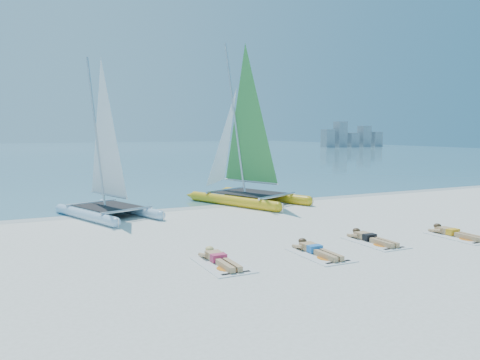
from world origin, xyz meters
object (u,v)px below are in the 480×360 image
object	(u,v)px
sunbather_a	(219,258)
towel_c	(375,243)
towel_b	(320,255)
towel_d	(459,237)
sunbather_c	(370,237)
towel_a	(222,265)
sunbather_b	(316,249)
catamaran_yellow	(240,150)
sunbather_d	(454,232)
catamaran_blue	(106,167)

from	to	relation	value
sunbather_a	towel_c	bearing A→B (deg)	-0.57
towel_b	sunbather_a	bearing A→B (deg)	169.79
towel_d	sunbather_c	bearing A→B (deg)	165.01
towel_a	sunbather_a	distance (m)	0.22
towel_a	sunbather_c	xyz separation A→B (m)	(4.79, 0.34, 0.11)
sunbather_b	towel_c	xyz separation A→B (m)	(2.19, 0.23, -0.11)
sunbather_a	towel_c	xyz separation A→B (m)	(4.79, -0.05, -0.11)
towel_b	sunbather_c	bearing A→B (deg)	15.61
catamaran_yellow	towel_c	world-z (taller)	catamaran_yellow
towel_b	towel_c	world-z (taller)	same
towel_a	towel_c	world-z (taller)	same
towel_a	sunbather_a	bearing A→B (deg)	90.00
sunbather_d	sunbather_b	bearing A→B (deg)	178.55
catamaran_blue	towel_a	distance (m)	8.08
catamaran_yellow	sunbather_b	bearing A→B (deg)	-126.24
catamaran_yellow	towel_c	bearing A→B (deg)	-112.33
towel_b	towel_a	bearing A→B (deg)	173.93
towel_c	sunbather_d	distance (m)	2.78
sunbather_a	sunbather_b	size ratio (longest dim) A/B	1.00
catamaran_blue	catamaran_yellow	distance (m)	6.14
towel_a	sunbather_c	bearing A→B (deg)	4.02
sunbather_c	towel_d	size ratio (longest dim) A/B	0.93
sunbather_d	catamaran_yellow	bearing A→B (deg)	107.56
towel_c	catamaran_yellow	bearing A→B (deg)	90.63
catamaran_blue	towel_c	size ratio (longest dim) A/B	3.33
sunbather_d	sunbather_c	bearing A→B (deg)	168.79
sunbather_c	towel_d	bearing A→B (deg)	-14.99
sunbather_a	sunbather_b	xyz separation A→B (m)	(2.60, -0.28, 0.00)
sunbather_a	towel_d	bearing A→B (deg)	-4.50
towel_b	sunbather_c	distance (m)	2.28
catamaran_yellow	towel_b	world-z (taller)	catamaran_yellow
towel_b	towel_d	distance (m)	4.95
towel_d	catamaran_yellow	bearing A→B (deg)	107.22
towel_c	sunbather_a	bearing A→B (deg)	179.43
towel_c	sunbather_b	bearing A→B (deg)	-174.04
catamaran_blue	sunbather_d	size ratio (longest dim) A/B	3.57
sunbather_b	sunbather_c	xyz separation A→B (m)	(2.19, 0.42, 0.00)
towel_a	towel_b	xyz separation A→B (m)	(2.60, -0.28, 0.00)
sunbather_a	sunbather_c	bearing A→B (deg)	1.73
towel_d	sunbather_d	size ratio (longest dim) A/B	1.07
towel_b	sunbather_b	distance (m)	0.22
towel_a	towel_c	bearing A→B (deg)	1.73
towel_b	sunbather_c	world-z (taller)	sunbather_c
catamaran_blue	sunbather_b	xyz separation A→B (m)	(3.93, -7.84, -1.72)
sunbather_a	towel_c	distance (m)	4.79
towel_d	sunbather_b	bearing A→B (deg)	176.33
catamaran_blue	catamaran_yellow	xyz separation A→B (m)	(6.03, 1.05, 0.47)
sunbather_a	towel_d	size ratio (longest dim) A/B	0.93
sunbather_d	towel_d	bearing A→B (deg)	-90.00
catamaran_blue	sunbather_c	world-z (taller)	catamaran_blue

